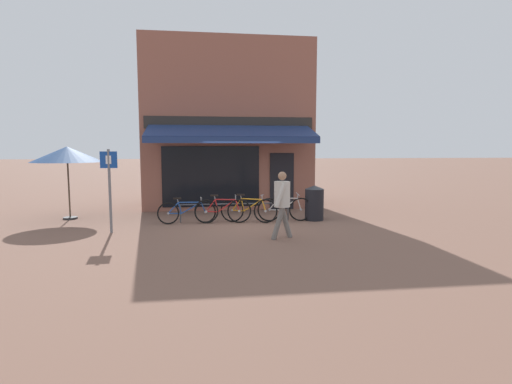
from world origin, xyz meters
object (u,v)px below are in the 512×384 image
litter_bin (314,203)px  parking_sign (109,182)px  bicycle_silver (285,209)px  cafe_parasol (67,155)px  bicycle_blue (187,212)px  pedestrian_adult (282,198)px  bicycle_orange (249,210)px  bicycle_red (223,210)px

litter_bin → parking_sign: parking_sign is taller
bicycle_silver → cafe_parasol: (-6.79, 1.36, 1.67)m
litter_bin → bicycle_blue: bearing=-179.3°
bicycle_silver → litter_bin: size_ratio=1.57×
parking_sign → bicycle_blue: bearing=28.9°
litter_bin → pedestrian_adult: bearing=-122.3°
bicycle_orange → bicycle_silver: bearing=19.2°
bicycle_silver → parking_sign: 5.20m
parking_sign → bicycle_orange: bearing=14.9°
bicycle_red → cafe_parasol: size_ratio=0.75×
bicycle_blue → bicycle_orange: size_ratio=1.02×
bicycle_red → litter_bin: litter_bin is taller
bicycle_orange → bicycle_silver: 1.14m
bicycle_silver → cafe_parasol: size_ratio=0.74×
cafe_parasol → bicycle_blue: bearing=-19.2°
bicycle_orange → pedestrian_adult: pedestrian_adult is taller
bicycle_red → cafe_parasol: bearing=166.7°
bicycle_orange → bicycle_red: bearing=-161.7°
litter_bin → cafe_parasol: (-7.76, 1.27, 1.51)m
bicycle_silver → parking_sign: (-5.00, -1.05, 0.99)m
bicycle_orange → litter_bin: 2.12m
bicycle_silver → cafe_parasol: 7.13m
bicycle_silver → pedestrian_adult: size_ratio=1.02×
bicycle_orange → litter_bin: size_ratio=1.56×
bicycle_red → parking_sign: bearing=-159.0°
bicycle_blue → pedestrian_adult: (2.46, -2.38, 0.67)m
bicycle_blue → cafe_parasol: 4.34m
litter_bin → parking_sign: size_ratio=0.49×
pedestrian_adult → cafe_parasol: cafe_parasol is taller
bicycle_blue → bicycle_orange: bicycle_orange is taller
parking_sign → bicycle_red: bearing=18.4°
bicycle_blue → bicycle_silver: 3.03m
pedestrian_adult → parking_sign: 4.63m
cafe_parasol → bicycle_silver: bearing=-11.3°
bicycle_orange → bicycle_blue: bearing=-164.2°
bicycle_red → litter_bin: (2.91, 0.12, 0.16)m
parking_sign → litter_bin: bearing=10.8°
pedestrian_adult → cafe_parasol: (-6.23, 3.69, 1.05)m
bicycle_red → litter_bin: bearing=5.0°
bicycle_orange → parking_sign: (-3.85, -1.02, 0.99)m
bicycle_red → bicycle_silver: (1.94, 0.03, 0.00)m
pedestrian_adult → litter_bin: (1.53, 2.42, -0.47)m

